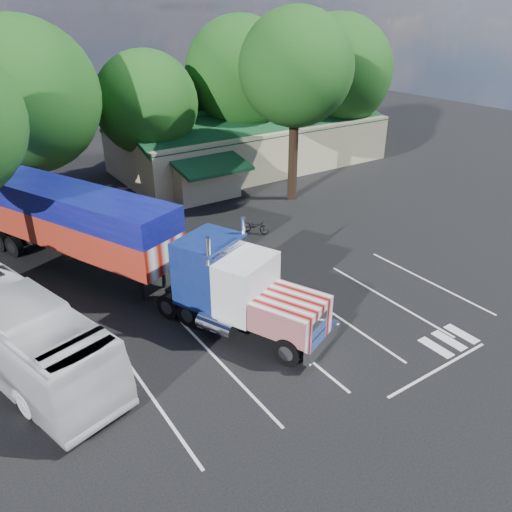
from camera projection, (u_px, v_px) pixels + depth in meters
ground at (219, 285)px, 26.54m from camera, size 120.00×120.00×0.00m
event_hall at (249, 142)px, 45.62m from camera, size 24.20×14.12×5.55m
tree_row_c at (22, 97)px, 32.42m from camera, size 10.00×10.00×13.05m
tree_row_d at (146, 103)px, 38.55m from camera, size 8.00×8.00×10.60m
tree_row_e at (241, 74)px, 42.76m from camera, size 9.60×9.60×12.90m
tree_row_f at (337, 72)px, 47.02m from camera, size 10.40×10.40×13.00m
tree_near_right at (296, 69)px, 34.36m from camera, size 8.00×8.00×13.50m
semi_truck at (106, 232)px, 26.00m from camera, size 11.71×22.39×4.85m
woman at (275, 269)px, 26.54m from camera, size 0.54×0.65×1.51m
bicycle at (256, 226)px, 32.49m from camera, size 1.56×1.94×0.99m
tour_bus at (11, 327)px, 20.07m from camera, size 6.11×12.66×3.44m
silver_sedan at (212, 180)px, 40.40m from camera, size 4.43×1.95×1.42m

